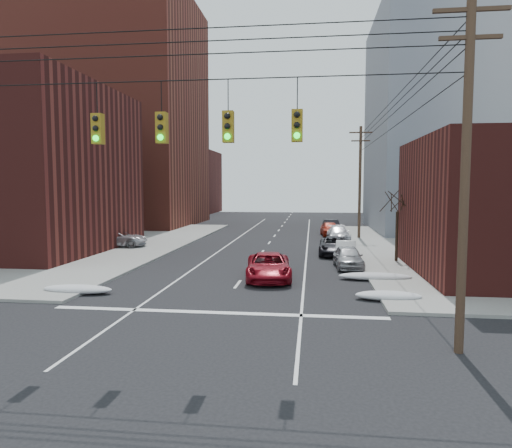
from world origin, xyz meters
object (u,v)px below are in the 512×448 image
(parked_car_a, at_px, (348,257))
(parked_car_f, at_px, (332,226))
(lot_car_c, at_px, (46,238))
(lot_car_a, at_px, (55,243))
(parked_car_b, at_px, (346,250))
(lot_car_b, at_px, (118,238))
(parked_car_c, at_px, (335,246))
(parked_car_d, at_px, (338,234))
(lot_car_d, at_px, (103,232))
(parked_car_e, at_px, (330,229))
(red_pickup, at_px, (268,266))

(parked_car_a, bearing_deg, parked_car_f, 86.91)
(parked_car_a, height_order, parked_car_f, same)
(lot_car_c, bearing_deg, lot_car_a, -140.38)
(parked_car_a, xyz_separation_m, parked_car_f, (-0.10, 22.88, 0.00))
(parked_car_b, height_order, lot_car_b, lot_car_b)
(parked_car_b, relative_size, parked_car_c, 0.80)
(parked_car_d, relative_size, lot_car_c, 0.98)
(parked_car_d, relative_size, parked_car_f, 1.12)
(parked_car_c, xyz_separation_m, lot_car_c, (-23.69, 0.49, 0.17))
(parked_car_b, bearing_deg, lot_car_d, 163.02)
(parked_car_b, distance_m, lot_car_a, 22.05)
(lot_car_a, bearing_deg, parked_car_b, -100.04)
(parked_car_b, height_order, parked_car_e, parked_car_e)
(parked_car_a, xyz_separation_m, lot_car_b, (-18.50, 7.16, 0.11))
(red_pickup, xyz_separation_m, parked_car_b, (4.80, 7.47, -0.07))
(parked_car_e, xyz_separation_m, lot_car_b, (-18.05, -11.78, 0.07))
(parked_car_b, xyz_separation_m, lot_car_d, (-22.42, 8.94, 0.13))
(red_pickup, distance_m, lot_car_d, 24.08)
(parked_car_d, xyz_separation_m, lot_car_b, (-18.69, -7.36, 0.12))
(red_pickup, relative_size, parked_car_b, 1.31)
(red_pickup, height_order, lot_car_b, lot_car_b)
(lot_car_d, bearing_deg, parked_car_b, -103.27)
(red_pickup, height_order, lot_car_c, lot_car_c)
(red_pickup, bearing_deg, parked_car_f, 74.34)
(parked_car_a, relative_size, lot_car_d, 1.10)
(lot_car_d, bearing_deg, parked_car_a, -110.28)
(red_pickup, relative_size, parked_car_c, 1.05)
(lot_car_d, bearing_deg, lot_car_b, -134.54)
(red_pickup, relative_size, parked_car_d, 1.09)
(lot_car_a, xyz_separation_m, lot_car_b, (3.46, 3.69, -0.02))
(red_pickup, xyz_separation_m, parked_car_c, (4.11, 9.69, -0.04))
(parked_car_c, relative_size, parked_car_e, 1.13)
(parked_car_f, height_order, lot_car_c, lot_car_c)
(parked_car_b, xyz_separation_m, parked_car_e, (-0.53, 15.62, 0.09))
(parked_car_a, distance_m, lot_car_b, 19.83)
(parked_car_b, relative_size, lot_car_a, 0.95)
(parked_car_d, bearing_deg, parked_car_b, -93.71)
(lot_car_b, bearing_deg, lot_car_d, 32.08)
(lot_car_a, distance_m, lot_car_d, 8.80)
(lot_car_c, bearing_deg, red_pickup, -120.04)
(parked_car_f, relative_size, lot_car_b, 0.89)
(parked_car_c, relative_size, parked_car_f, 1.16)
(parked_car_d, relative_size, parked_car_e, 1.09)
(parked_car_b, xyz_separation_m, lot_car_a, (-22.05, 0.15, 0.18))
(parked_car_a, xyz_separation_m, parked_car_e, (-0.45, 18.93, 0.04))
(parked_car_d, xyz_separation_m, lot_car_a, (-22.15, -11.05, 0.14))
(parked_car_e, height_order, lot_car_b, parked_car_e)
(lot_car_c, bearing_deg, parked_car_a, -106.49)
(red_pickup, height_order, lot_car_a, lot_car_a)
(parked_car_b, height_order, lot_car_d, lot_car_d)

